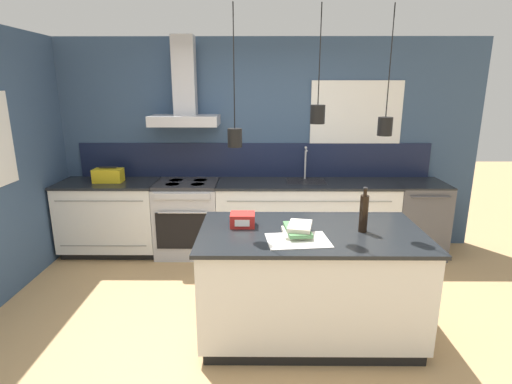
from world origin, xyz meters
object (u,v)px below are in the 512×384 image
Objects in this scene: oven_range at (188,218)px; dishwasher at (417,218)px; yellow_toolbox at (108,175)px; bottle_on_island at (364,213)px; book_stack at (298,230)px; red_supply_box at (243,220)px.

oven_range is 1.00× the size of dishwasher.
yellow_toolbox is (-0.94, 0.00, 0.54)m from oven_range.
bottle_on_island is 0.54m from book_stack.
dishwasher is at bearing 0.09° from oven_range.
yellow_toolbox is at bearing 137.15° from red_supply_box.
bottle_on_island reaches higher than oven_range.
dishwasher is 4.54× the size of red_supply_box.
bottle_on_island is at bearing -44.64° from oven_range.
yellow_toolbox is (-1.68, 1.56, 0.03)m from red_supply_box.
book_stack is 1.03× the size of yellow_toolbox.
oven_range is 2.47m from bottle_on_island.
book_stack is at bearing -39.65° from yellow_toolbox.
dishwasher is 2.46m from book_stack.
oven_range is at bearing -179.91° from dishwasher.
oven_range and dishwasher have the same top height.
bottle_on_island reaches higher than yellow_toolbox.
yellow_toolbox is (-3.76, 0.00, 0.54)m from dishwasher.
dishwasher is 2.68× the size of yellow_toolbox.
red_supply_box is 2.29m from yellow_toolbox.
yellow_toolbox reaches higher than book_stack.
oven_range is 4.54× the size of red_supply_box.
red_supply_box reaches higher than oven_range.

